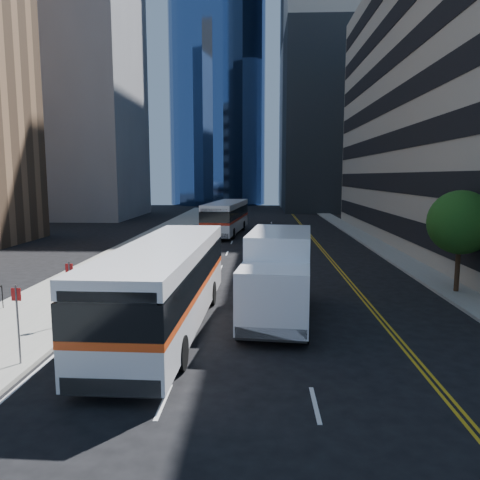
{
  "coord_description": "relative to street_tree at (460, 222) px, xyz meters",
  "views": [
    {
      "loc": [
        -0.97,
        -15.59,
        5.94
      ],
      "look_at": [
        -1.95,
        7.24,
        2.8
      ],
      "focal_mm": 35.0,
      "sensor_mm": 36.0,
      "label": 1
    }
  ],
  "objects": [
    {
      "name": "bus_rear",
      "position": [
        -13.42,
        24.2,
        -1.84
      ],
      "size": [
        4.05,
        13.02,
        3.3
      ],
      "rotation": [
        0.0,
        0.0,
        -0.1
      ],
      "color": "white",
      "rests_on": "ground"
    },
    {
      "name": "glass_tower",
      "position": [
        -19.0,
        77.0,
        36.36
      ],
      "size": [
        20.0,
        20.0,
        80.0
      ],
      "primitive_type": "cylinder",
      "color": "#324F87",
      "rests_on": "ground"
    },
    {
      "name": "midrise_west",
      "position": [
        -37.0,
        44.0,
        13.86
      ],
      "size": [
        18.0,
        18.0,
        35.0
      ],
      "primitive_type": "cube",
      "color": "gray",
      "rests_on": "ground"
    },
    {
      "name": "sidewalk_east",
      "position": [
        -0.0,
        17.0,
        -3.57
      ],
      "size": [
        2.0,
        90.0,
        0.15
      ],
      "primitive_type": "cube",
      "color": "gray",
      "rests_on": "ground"
    },
    {
      "name": "ground",
      "position": [
        -9.0,
        -8.0,
        -3.64
      ],
      "size": [
        160.0,
        160.0,
        0.0
      ],
      "primitive_type": "plane",
      "color": "black",
      "rests_on": "ground"
    },
    {
      "name": "office_tower_north",
      "position": [
        9.0,
        64.0,
        26.36
      ],
      "size": [
        30.0,
        28.0,
        60.0
      ],
      "primitive_type": "cube",
      "color": "gray",
      "rests_on": "ground"
    },
    {
      "name": "street_tree",
      "position": [
        0.0,
        0.0,
        0.0
      ],
      "size": [
        3.2,
        3.2,
        5.1
      ],
      "color": "#332114",
      "rests_on": "sidewalk_east"
    },
    {
      "name": "sidewalk_west",
      "position": [
        -19.5,
        17.0,
        -3.57
      ],
      "size": [
        5.0,
        90.0,
        0.15
      ],
      "primitive_type": "cube",
      "color": "gray",
      "rests_on": "ground"
    },
    {
      "name": "bus_front",
      "position": [
        -13.59,
        -5.98,
        -1.8
      ],
      "size": [
        3.18,
        13.16,
        3.38
      ],
      "rotation": [
        0.0,
        0.0,
        -0.03
      ],
      "color": "white",
      "rests_on": "ground"
    },
    {
      "name": "box_truck",
      "position": [
        -9.19,
        -4.45,
        -1.75
      ],
      "size": [
        3.33,
        7.71,
        3.58
      ],
      "rotation": [
        0.0,
        0.0,
        -0.1
      ],
      "color": "white",
      "rests_on": "ground"
    }
  ]
}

